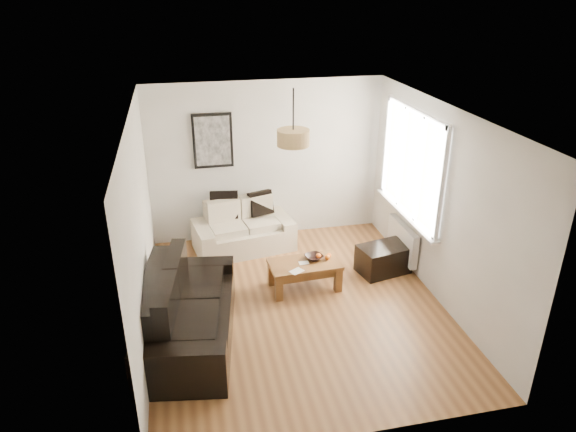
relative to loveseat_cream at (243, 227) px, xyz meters
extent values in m
plane|color=brown|center=(0.48, -1.78, -0.38)|extent=(4.50, 4.50, 0.00)
cube|color=white|center=(2.30, -0.98, 0.00)|extent=(0.10, 0.90, 0.52)
cylinder|color=tan|center=(0.48, -1.48, 1.85)|extent=(0.40, 0.40, 0.20)
cube|color=black|center=(1.93, -1.18, -0.17)|extent=(0.81, 0.61, 0.42)
cube|color=black|center=(-0.27, 0.19, 0.33)|extent=(0.45, 0.20, 0.44)
cube|color=black|center=(0.32, 0.19, 0.31)|extent=(0.41, 0.24, 0.39)
imported|color=black|center=(0.83, -1.29, 0.05)|extent=(0.31, 0.31, 0.06)
sphere|color=orange|center=(1.01, -1.35, 0.06)|extent=(0.10, 0.10, 0.08)
sphere|color=orange|center=(1.04, -1.30, 0.06)|extent=(0.08, 0.08, 0.07)
sphere|color=#DF5912|center=(0.90, -1.28, 0.06)|extent=(0.08, 0.08, 0.07)
cube|color=beige|center=(0.51, -1.57, 0.02)|extent=(0.22, 0.20, 0.01)
camera|label=1|loc=(-0.88, -7.50, 3.60)|focal=32.51mm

